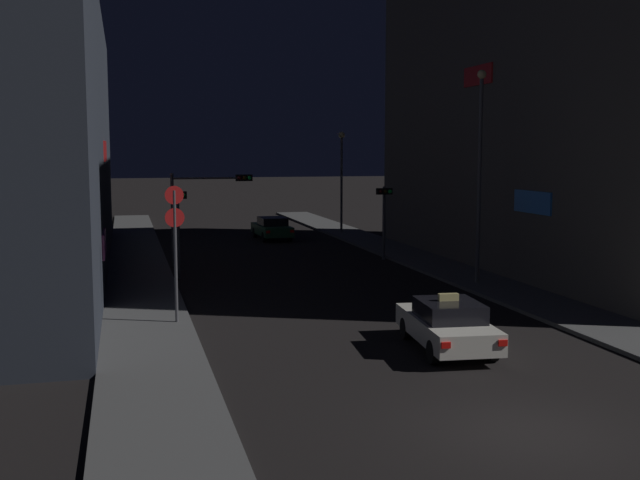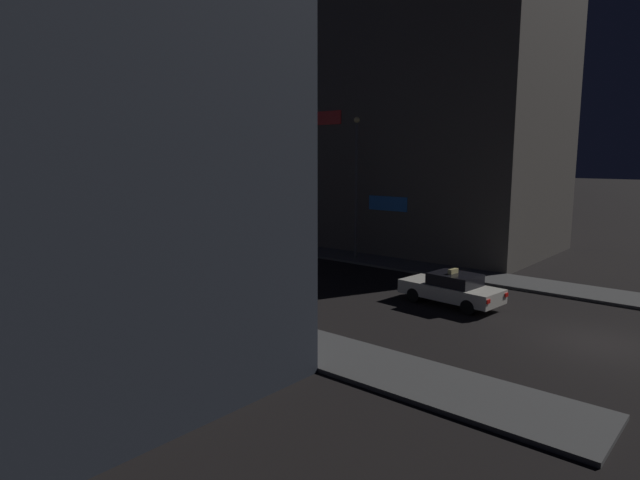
% 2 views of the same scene
% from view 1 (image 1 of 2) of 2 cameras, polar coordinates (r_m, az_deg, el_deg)
% --- Properties ---
extents(ground_plane, '(300.00, 300.00, 0.00)m').
position_cam_1_polar(ground_plane, '(16.22, 14.84, -13.61)').
color(ground_plane, black).
extents(sidewalk_left, '(2.79, 55.54, 0.13)m').
position_cam_1_polar(sidewalk_left, '(39.39, -13.38, -1.56)').
color(sidewalk_left, '#4C4C4C').
rests_on(sidewalk_left, ground_plane).
extents(sidewalk_right, '(2.79, 55.54, 0.13)m').
position_cam_1_polar(sidewalk_right, '(41.97, 5.97, -0.92)').
color(sidewalk_right, '#4C4C4C').
rests_on(sidewalk_right, ground_plane).
extents(building_facade_right, '(11.72, 25.89, 19.56)m').
position_cam_1_polar(building_facade_right, '(39.53, 19.53, 12.40)').
color(building_facade_right, '#514C47').
rests_on(building_facade_right, ground_plane).
extents(taxi, '(2.22, 4.60, 1.62)m').
position_cam_1_polar(taxi, '(21.82, 9.45, -6.21)').
color(taxi, silver).
rests_on(taxi, ground_plane).
extents(far_car, '(1.98, 4.52, 1.42)m').
position_cam_1_polar(far_car, '(48.42, -3.59, 0.90)').
color(far_car, '#1E512D').
rests_on(far_car, ground_plane).
extents(traffic_light_overhead, '(3.94, 0.42, 4.51)m').
position_cam_1_polar(traffic_light_overhead, '(37.42, -8.49, 3.13)').
color(traffic_light_overhead, '#47474C').
rests_on(traffic_light_overhead, ground_plane).
extents(traffic_light_left_kerb, '(0.80, 0.42, 3.91)m').
position_cam_1_polar(traffic_light_left_kerb, '(33.80, -10.54, 1.83)').
color(traffic_light_left_kerb, '#47474C').
rests_on(traffic_light_left_kerb, ground_plane).
extents(traffic_light_right_kerb, '(0.80, 0.42, 3.77)m').
position_cam_1_polar(traffic_light_right_kerb, '(39.24, 4.80, 2.43)').
color(traffic_light_right_kerb, '#47474C').
rests_on(traffic_light_right_kerb, ground_plane).
extents(sign_pole_left, '(0.61, 0.10, 4.34)m').
position_cam_1_polar(sign_pole_left, '(24.56, -10.73, 0.00)').
color(sign_pole_left, '#47474C').
rests_on(sign_pole_left, sidewalk_left).
extents(street_lamp_near_block, '(0.36, 0.36, 8.67)m').
position_cam_1_polar(street_lamp_near_block, '(32.00, 11.80, 5.66)').
color(street_lamp_near_block, '#47474C').
rests_on(street_lamp_near_block, sidewalk_right).
extents(street_lamp_far_block, '(0.43, 0.43, 6.70)m').
position_cam_1_polar(street_lamp_far_block, '(50.90, 1.61, 5.30)').
color(street_lamp_far_block, '#47474C').
rests_on(street_lamp_far_block, sidewalk_right).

